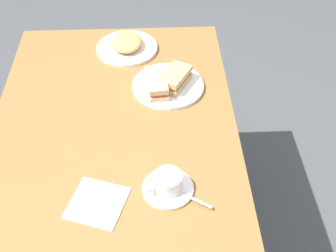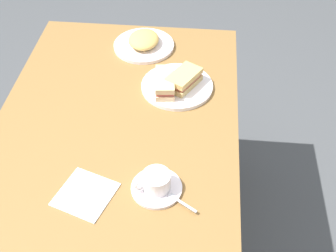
# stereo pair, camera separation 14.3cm
# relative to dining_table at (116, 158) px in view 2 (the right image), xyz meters

# --- Properties ---
(dining_table) EXTENTS (1.31, 0.82, 0.77)m
(dining_table) POSITION_rel_dining_table_xyz_m (0.00, 0.00, 0.00)
(dining_table) COLOR brown
(dining_table) RESTS_ON ground_plane
(sandwich_plate) EXTENTS (0.26, 0.26, 0.01)m
(sandwich_plate) POSITION_rel_dining_table_xyz_m (0.25, -0.19, 0.13)
(sandwich_plate) COLOR white
(sandwich_plate) RESTS_ON dining_table
(sandwich_front) EXTENTS (0.15, 0.13, 0.05)m
(sandwich_front) POSITION_rel_dining_table_xyz_m (0.25, -0.21, 0.16)
(sandwich_front) COLOR tan
(sandwich_front) RESTS_ON sandwich_plate
(sandwich_back) EXTENTS (0.15, 0.08, 0.05)m
(sandwich_back) POSITION_rel_dining_table_xyz_m (0.23, -0.15, 0.16)
(sandwich_back) COLOR #D4B383
(sandwich_back) RESTS_ON sandwich_plate
(coffee_saucer) EXTENTS (0.15, 0.15, 0.01)m
(coffee_saucer) POSITION_rel_dining_table_xyz_m (-0.21, -0.17, 0.13)
(coffee_saucer) COLOR white
(coffee_saucer) RESTS_ON dining_table
(coffee_cup) EXTENTS (0.08, 0.10, 0.05)m
(coffee_cup) POSITION_rel_dining_table_xyz_m (-0.21, -0.17, 0.16)
(coffee_cup) COLOR white
(coffee_cup) RESTS_ON coffee_saucer
(spoon) EXTENTS (0.06, 0.09, 0.01)m
(spoon) POSITION_rel_dining_table_xyz_m (-0.26, -0.23, 0.14)
(spoon) COLOR silver
(spoon) RESTS_ON coffee_saucer
(side_plate) EXTENTS (0.24, 0.24, 0.01)m
(side_plate) POSITION_rel_dining_table_xyz_m (0.50, -0.03, 0.13)
(side_plate) COLOR white
(side_plate) RESTS_ON dining_table
(side_food_pile) EXTENTS (0.15, 0.12, 0.04)m
(side_food_pile) POSITION_rel_dining_table_xyz_m (0.50, -0.03, 0.16)
(side_food_pile) COLOR tan
(side_food_pile) RESTS_ON side_plate
(napkin) EXTENTS (0.19, 0.19, 0.00)m
(napkin) POSITION_rel_dining_table_xyz_m (-0.25, 0.03, 0.13)
(napkin) COLOR white
(napkin) RESTS_ON dining_table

